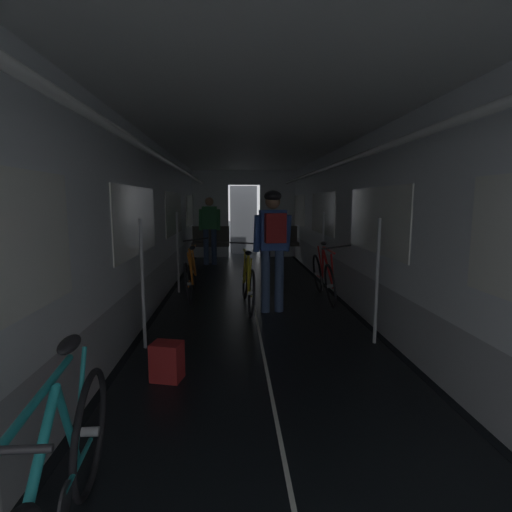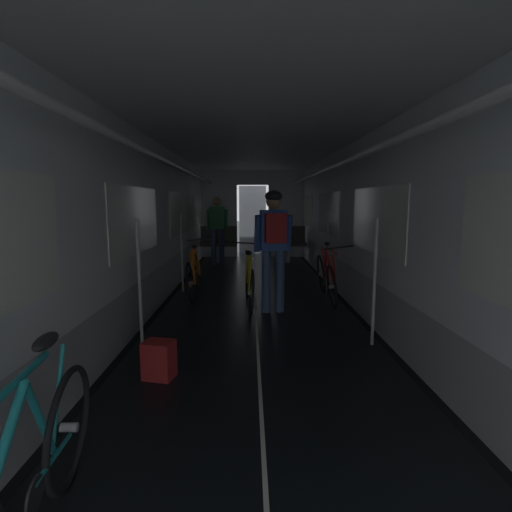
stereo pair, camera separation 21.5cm
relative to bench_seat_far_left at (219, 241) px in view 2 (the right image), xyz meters
name	(u,v)px [view 2 (the right image)]	position (x,y,z in m)	size (l,w,h in m)	color
ground_plane	(265,482)	(0.90, -8.07, -0.57)	(60.00, 60.00, 0.00)	black
train_car_shell	(256,193)	(0.90, -4.47, 1.13)	(3.14, 12.34, 2.57)	black
bench_seat_far_left	(219,241)	(0.00, 0.00, 0.00)	(0.98, 0.51, 0.95)	gray
bench_seat_far_right	(287,240)	(1.80, 0.00, 0.00)	(0.98, 0.51, 0.95)	gray
bicycle_teal	(26,485)	(-0.13, -8.55, -0.18)	(0.44, 1.69, 0.95)	black
bicycle_orange	(194,274)	(-0.11, -3.74, -0.19)	(0.44, 1.69, 0.95)	black
bicycle_red	(327,277)	(2.05, -3.99, -0.19)	(0.44, 1.69, 0.96)	black
person_cyclist_aisle	(274,238)	(1.15, -4.69, 0.50)	(0.55, 0.42, 1.73)	#384C75
bicycle_yellow_in_aisle	(249,282)	(0.81, -4.42, -0.18)	(0.44, 1.69, 0.94)	black
person_standing_near_bench	(217,226)	(0.00, -0.38, 0.41)	(0.53, 0.23, 1.69)	#384C75
backpack_on_floor	(159,360)	(0.00, -6.75, -0.40)	(0.26, 0.20, 0.34)	maroon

